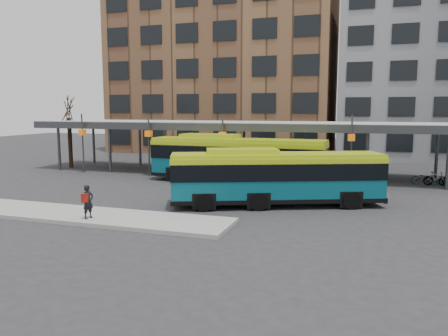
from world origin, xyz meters
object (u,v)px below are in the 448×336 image
tree (70,140)px  bus_rear (237,158)px  bus_front (276,176)px  pedestrian (88,201)px

tree → bus_rear: size_ratio=0.45×
tree → bus_rear: tree is taller
bus_front → bus_rear: bearing=100.3°
bus_rear → pedestrian: 13.08m
tree → pedestrian: size_ratio=3.60×
bus_front → bus_rear: size_ratio=0.91×
tree → bus_rear: (16.30, -3.12, -0.66)m
bus_front → tree: bearing=132.7°
tree → bus_rear: 16.61m
tree → bus_front: bearing=-25.3°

